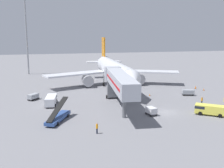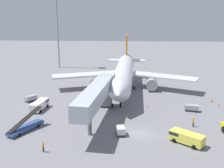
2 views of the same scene
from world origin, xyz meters
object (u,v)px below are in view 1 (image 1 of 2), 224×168
at_px(safety_cone_alpha, 150,95).
at_px(ground_crew_worker_foreground, 97,128).
at_px(baggage_cart_near_right, 151,111).
at_px(ground_crew_worker_midground, 202,100).
at_px(service_van_far_center, 51,100).
at_px(baggage_cart_rear_left, 33,97).
at_px(safety_cone_charlie, 196,87).
at_px(apron_light_mast, 25,14).
at_px(service_van_near_center, 210,109).
at_px(baggage_cart_far_left, 188,92).
at_px(safety_cone_bravo, 204,89).
at_px(airplane_at_gate, 114,70).
at_px(belt_loader_truck, 58,117).
at_px(jet_bridge, 118,81).

bearing_deg(safety_cone_alpha, ground_crew_worker_foreground, -129.10).
distance_m(baggage_cart_near_right, ground_crew_worker_midground, 13.56).
bearing_deg(ground_crew_worker_midground, service_van_far_center, 166.20).
relative_size(baggage_cart_rear_left, safety_cone_charlie, 3.79).
distance_m(service_van_far_center, ground_crew_worker_foreground, 18.96).
xyz_separation_m(ground_crew_worker_foreground, apron_light_mast, (-12.81, 63.00, 20.30)).
relative_size(service_van_near_center, baggage_cart_far_left, 1.84).
distance_m(baggage_cart_far_left, apron_light_mast, 62.17).
distance_m(service_van_far_center, safety_cone_bravo, 38.86).
relative_size(airplane_at_gate, safety_cone_charlie, 55.67).
distance_m(baggage_cart_near_right, safety_cone_alpha, 15.23).
height_order(service_van_near_center, safety_cone_charlie, service_van_near_center).
bearing_deg(baggage_cart_near_right, safety_cone_alpha, 68.80).
relative_size(belt_loader_truck, service_van_far_center, 1.27).
relative_size(airplane_at_gate, safety_cone_alpha, 82.03).
xyz_separation_m(ground_crew_worker_midground, safety_cone_charlie, (7.54, 14.65, -0.54)).
bearing_deg(airplane_at_gate, service_van_far_center, -137.54).
distance_m(service_van_near_center, ground_crew_worker_midground, 7.13).
relative_size(airplane_at_gate, safety_cone_bravo, 71.91).
distance_m(service_van_near_center, ground_crew_worker_foreground, 21.86).
bearing_deg(ground_crew_worker_foreground, baggage_cart_near_right, 29.70).
xyz_separation_m(service_van_far_center, baggage_cart_near_right, (17.33, -11.54, -0.29)).
bearing_deg(ground_crew_worker_midground, jet_bridge, 173.37).
bearing_deg(safety_cone_alpha, baggage_cart_near_right, -111.20).
height_order(service_van_near_center, baggage_cart_near_right, service_van_near_center).
relative_size(service_van_near_center, safety_cone_bravo, 9.45).
relative_size(airplane_at_gate, apron_light_mast, 1.30).
distance_m(airplane_at_gate, ground_crew_worker_midground, 26.93).
bearing_deg(belt_loader_truck, service_van_far_center, 94.47).
bearing_deg(service_van_far_center, safety_cone_charlie, 10.80).
distance_m(baggage_cart_far_left, ground_crew_worker_foreground, 31.75).
xyz_separation_m(service_van_near_center, safety_cone_bravo, (10.97, 18.65, -0.79)).
xyz_separation_m(baggage_cart_near_right, apron_light_mast, (-24.05, 56.59, 20.38)).
bearing_deg(jet_bridge, safety_cone_alpha, 38.95).
distance_m(airplane_at_gate, safety_cone_alpha, 15.01).
relative_size(baggage_cart_rear_left, baggage_cart_far_left, 0.95).
relative_size(belt_loader_truck, baggage_cart_far_left, 2.49).
distance_m(ground_crew_worker_midground, safety_cone_charlie, 16.48).
height_order(ground_crew_worker_foreground, safety_cone_alpha, ground_crew_worker_foreground).
distance_m(safety_cone_bravo, safety_cone_charlie, 2.72).
relative_size(ground_crew_worker_foreground, safety_cone_bravo, 2.90).
xyz_separation_m(airplane_at_gate, safety_cone_bravo, (21.11, -11.38, -4.26)).
height_order(belt_loader_truck, baggage_cart_near_right, belt_loader_truck).
xyz_separation_m(belt_loader_truck, ground_crew_worker_midground, (29.42, 3.32, 0.12)).
height_order(jet_bridge, baggage_cart_near_right, jet_bridge).
bearing_deg(airplane_at_gate, baggage_cart_rear_left, -153.27).
relative_size(belt_loader_truck, safety_cone_charlie, 9.92).
distance_m(baggage_cart_rear_left, safety_cone_charlie, 41.59).
relative_size(service_van_far_center, safety_cone_bravo, 10.11).
distance_m(jet_bridge, service_van_far_center, 14.62).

